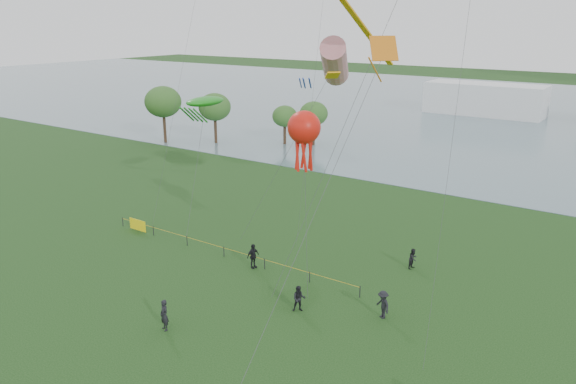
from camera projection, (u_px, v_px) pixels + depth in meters
The scene contains 13 objects.
lake at pixel (554, 117), 107.01m from camera, with size 400.00×120.00×0.08m, color slate.
pavilion_left at pixel (485, 99), 108.67m from camera, with size 22.00×8.00×6.00m, color white.
trees at pixel (220, 107), 82.75m from camera, with size 24.21×15.89×8.47m.
fence at pixel (169, 234), 47.44m from camera, with size 24.07×0.07×1.05m.
spectator_a at pixel (299, 299), 35.82m from camera, with size 0.84×0.66×1.74m, color black.
spectator_b at pixel (383, 305), 34.99m from camera, with size 1.19×0.69×1.84m, color black.
spectator_c at pixel (253, 256), 42.04m from camera, with size 1.12×0.47×1.91m, color black.
spectator_f at pixel (164, 315), 33.63m from camera, with size 0.71×0.47×1.96m, color black.
spectator_g at pixel (413, 259), 42.02m from camera, with size 0.77×0.60×1.58m, color black.
kite_windsock at pixel (335, 62), 42.19m from camera, with size 8.88×5.86×16.85m.
kite_creature at pixel (205, 102), 50.58m from camera, with size 3.33×7.52×11.26m.
kite_octopus at pixel (304, 128), 36.67m from camera, with size 2.73×2.98×12.29m.
kite_delta at pixel (375, 70), 27.80m from camera, with size 1.49×16.24×17.18m.
Camera 1 is at (18.25, -16.59, 18.00)m, focal length 35.00 mm.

